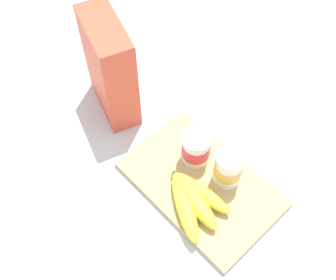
{
  "coord_description": "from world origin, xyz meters",
  "views": [
    {
      "loc": [
        0.26,
        -0.35,
        0.85
      ],
      "look_at": [
        -0.11,
        0.0,
        0.07
      ],
      "focal_mm": 43.98,
      "sensor_mm": 36.0,
      "label": 1
    }
  ],
  "objects_px": {
    "cutting_board": "(201,184)",
    "banana_bunch": "(193,200)",
    "cereal_box": "(110,69)",
    "yogurt_cup_back": "(228,168)",
    "yogurt_cup_front": "(196,148)"
  },
  "relations": [
    {
      "from": "yogurt_cup_front",
      "to": "yogurt_cup_back",
      "type": "relative_size",
      "value": 0.87
    },
    {
      "from": "cutting_board",
      "to": "banana_bunch",
      "type": "distance_m",
      "value": 0.06
    },
    {
      "from": "banana_bunch",
      "to": "yogurt_cup_front",
      "type": "bearing_deg",
      "value": 132.41
    },
    {
      "from": "cereal_box",
      "to": "banana_bunch",
      "type": "relative_size",
      "value": 1.59
    },
    {
      "from": "yogurt_cup_back",
      "to": "banana_bunch",
      "type": "distance_m",
      "value": 0.1
    },
    {
      "from": "cereal_box",
      "to": "yogurt_cup_back",
      "type": "distance_m",
      "value": 0.36
    },
    {
      "from": "yogurt_cup_front",
      "to": "banana_bunch",
      "type": "bearing_deg",
      "value": -47.59
    },
    {
      "from": "cutting_board",
      "to": "banana_bunch",
      "type": "height_order",
      "value": "banana_bunch"
    },
    {
      "from": "cutting_board",
      "to": "yogurt_cup_back",
      "type": "distance_m",
      "value": 0.08
    },
    {
      "from": "cutting_board",
      "to": "cereal_box",
      "type": "distance_m",
      "value": 0.34
    },
    {
      "from": "yogurt_cup_front",
      "to": "yogurt_cup_back",
      "type": "distance_m",
      "value": 0.09
    },
    {
      "from": "banana_bunch",
      "to": "cereal_box",
      "type": "bearing_deg",
      "value": 170.1
    },
    {
      "from": "yogurt_cup_back",
      "to": "yogurt_cup_front",
      "type": "bearing_deg",
      "value": -172.22
    },
    {
      "from": "yogurt_cup_front",
      "to": "yogurt_cup_back",
      "type": "xyz_separation_m",
      "value": [
        0.09,
        0.01,
        0.01
      ]
    },
    {
      "from": "cutting_board",
      "to": "cereal_box",
      "type": "relative_size",
      "value": 1.32
    }
  ]
}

